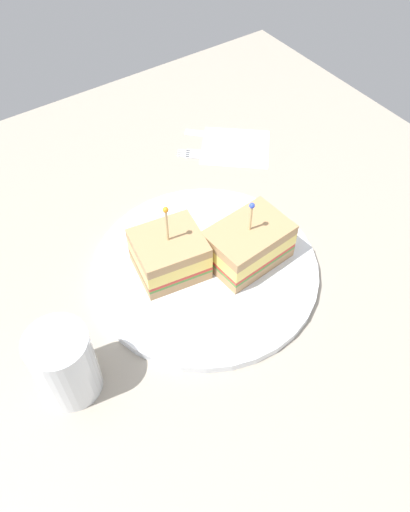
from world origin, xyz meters
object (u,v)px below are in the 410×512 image
Objects in this scene: sandwich_half_back at (248,244)px; knife at (217,135)px; napkin at (235,147)px; sandwich_half_front at (169,254)px; drink_glass at (65,366)px; plate at (205,269)px; fork at (208,154)px.

sandwich_half_back reaches higher than knife.
knife reaches higher than napkin.
sandwich_half_front reaches higher than drink_glass.
plate reaches higher than fork.
sandwich_half_front reaches higher than knife.
knife is at bearing -27.33° from sandwich_half_back.
napkin is at bearing -59.59° from drink_glass.
sandwich_half_front reaches higher than plate.
sandwich_half_back is (-4.30, -9.21, 0.02)cm from sandwich_half_front.
sandwich_half_back is at bearing 152.67° from knife.
napkin is 0.99× the size of fork.
plate is 24.01cm from fork.
plate is at bearing 144.26° from fork.
sandwich_half_back is at bearing -111.12° from plate.
fork is (24.44, -35.29, -4.14)cm from drink_glass.
napkin is at bearing -33.29° from sandwich_half_back.
knife is (27.74, -39.41, -4.14)cm from drink_glass.
sandwich_half_front is 25.15cm from fork.
napkin is at bearing -100.42° from fork.
drink_glass is at bearing 120.41° from napkin.
plate is 6.62cm from sandwich_half_back.
fork is (21.53, -8.72, -3.79)cm from sandwich_half_back.
plate is at bearing 141.48° from knife.
plate is 2.74× the size of sandwich_half_back.
sandwich_half_front reaches higher than fork.
plate is at bearing -76.88° from drink_glass.
fork is 1.12× the size of knife.
knife is at bearing -54.85° from drink_glass.
sandwich_half_front is at bearing 125.67° from napkin.
drink_glass is 0.87× the size of napkin.
plate is 2.99× the size of knife.
sandwich_half_front reaches higher than sandwich_half_back.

